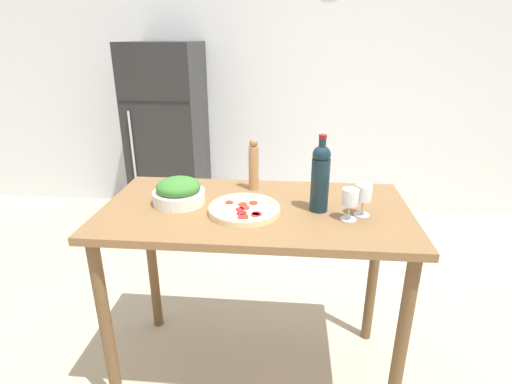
# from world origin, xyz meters

# --- Properties ---
(ground_plane) EXTENTS (14.00, 14.00, 0.00)m
(ground_plane) POSITION_xyz_m (0.00, 0.00, 0.00)
(ground_plane) COLOR #BCAD93
(wall_back) EXTENTS (6.40, 0.08, 2.60)m
(wall_back) POSITION_xyz_m (0.00, 2.28, 1.30)
(wall_back) COLOR silver
(wall_back) RESTS_ON ground_plane
(refrigerator) EXTENTS (0.62, 0.71, 1.64)m
(refrigerator) POSITION_xyz_m (-0.98, 1.89, 0.82)
(refrigerator) COLOR black
(refrigerator) RESTS_ON ground_plane
(prep_counter) EXTENTS (1.39, 0.73, 0.95)m
(prep_counter) POSITION_xyz_m (0.00, 0.00, 0.82)
(prep_counter) COLOR brown
(prep_counter) RESTS_ON ground_plane
(wine_bottle) EXTENTS (0.08, 0.08, 0.34)m
(wine_bottle) POSITION_xyz_m (0.28, -0.01, 1.11)
(wine_bottle) COLOR #142833
(wine_bottle) RESTS_ON prep_counter
(wine_glass_near) EXTENTS (0.07, 0.07, 0.14)m
(wine_glass_near) POSITION_xyz_m (0.41, -0.10, 1.05)
(wine_glass_near) COLOR silver
(wine_glass_near) RESTS_ON prep_counter
(wine_glass_far) EXTENTS (0.07, 0.07, 0.14)m
(wine_glass_far) POSITION_xyz_m (0.47, -0.04, 1.05)
(wine_glass_far) COLOR silver
(wine_glass_far) RESTS_ON prep_counter
(pepper_mill) EXTENTS (0.05, 0.05, 0.26)m
(pepper_mill) POSITION_xyz_m (-0.03, 0.23, 1.08)
(pepper_mill) COLOR #AD7F51
(pepper_mill) RESTS_ON prep_counter
(salad_bowl) EXTENTS (0.24, 0.24, 0.12)m
(salad_bowl) POSITION_xyz_m (-0.36, 0.02, 1.01)
(salad_bowl) COLOR white
(salad_bowl) RESTS_ON prep_counter
(homemade_pizza) EXTENTS (0.32, 0.32, 0.03)m
(homemade_pizza) POSITION_xyz_m (-0.04, -0.06, 0.97)
(homemade_pizza) COLOR beige
(homemade_pizza) RESTS_ON prep_counter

